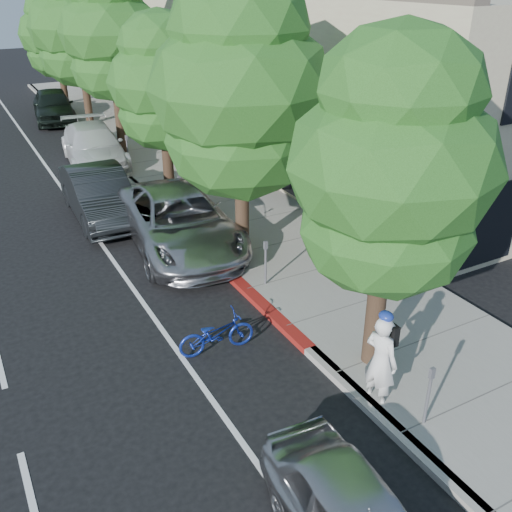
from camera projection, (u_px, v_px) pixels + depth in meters
ground at (287, 331)px, 13.63m from camera, size 120.00×120.00×0.00m
sidewalk at (226, 203)px, 20.84m from camera, size 4.60×56.00×0.15m
curb at (167, 215)px, 19.85m from camera, size 0.30×56.00×0.15m
curb_red_segment at (266, 308)px, 14.38m from camera, size 0.32×4.00×0.15m
storefront_building at (265, 58)px, 30.25m from camera, size 10.00×36.00×7.00m
street_tree_0 at (391, 170)px, 10.44m from camera, size 3.99×3.99×7.08m
street_tree_1 at (241, 92)px, 14.96m from camera, size 4.92×4.92×7.88m
street_tree_2 at (162, 84)px, 19.97m from camera, size 3.85×3.85×6.62m
street_tree_3 at (110, 34)px, 24.16m from camera, size 4.34×4.34×8.24m
street_tree_4 at (78, 28)px, 28.96m from camera, size 4.98×4.98×8.13m
street_tree_5 at (56, 35)px, 34.03m from camera, size 4.35×4.35×6.83m
cyclist at (381, 361)px, 10.94m from camera, size 0.61×0.81×2.01m
bicycle at (216, 334)px, 12.71m from camera, size 1.81×0.78×0.93m
silver_suv at (179, 221)px, 17.32m from camera, size 3.51×6.58×1.76m
dark_sedan at (99, 194)px, 19.43m from camera, size 1.97×5.24×1.71m
white_pickup at (94, 146)px, 24.70m from camera, size 2.94×6.02×1.69m
dark_suv_far at (53, 105)px, 31.86m from camera, size 2.71×5.40×1.77m
pedestrian at (265, 169)px, 21.22m from camera, size 1.10×0.99×1.84m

